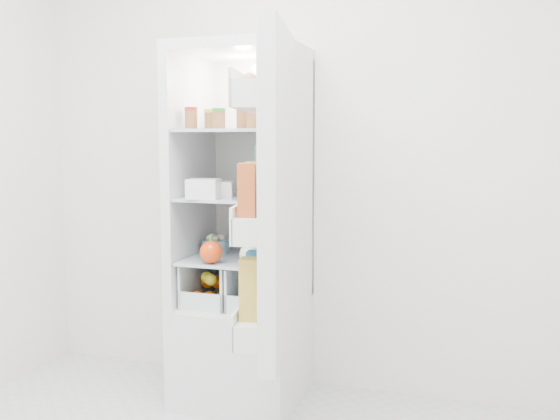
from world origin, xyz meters
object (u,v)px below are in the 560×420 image
(refrigerator, at_px, (245,270))
(red_cabbage, at_px, (272,238))
(mushroom_bowl, at_px, (216,246))
(fridge_door, at_px, (271,201))

(refrigerator, xyz_separation_m, red_cabbage, (0.14, 0.01, 0.17))
(refrigerator, height_order, mushroom_bowl, refrigerator)
(fridge_door, bearing_deg, red_cabbage, 7.72)
(refrigerator, xyz_separation_m, fridge_door, (0.36, -0.63, 0.43))
(red_cabbage, distance_m, mushroom_bowl, 0.31)
(red_cabbage, distance_m, fridge_door, 0.72)
(mushroom_bowl, distance_m, fridge_door, 0.88)
(mushroom_bowl, bearing_deg, fridge_door, -50.45)
(refrigerator, relative_size, mushroom_bowl, 12.43)
(red_cabbage, xyz_separation_m, mushroom_bowl, (-0.31, -0.01, -0.06))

